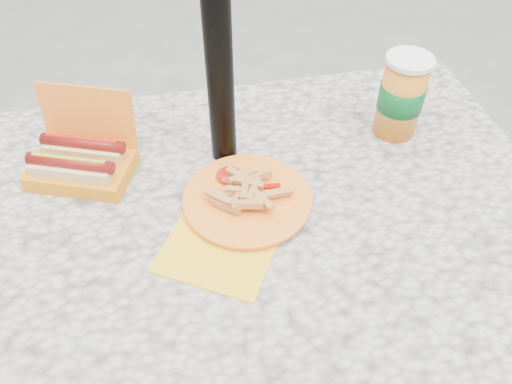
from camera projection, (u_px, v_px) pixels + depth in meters
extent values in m
plane|color=slate|center=(245.00, 383.00, 1.45)|extent=(60.00, 60.00, 0.00)
cube|color=beige|center=(239.00, 220.00, 0.93)|extent=(1.20, 0.80, 0.05)
cylinder|color=black|center=(39.00, 257.00, 1.33)|extent=(0.07, 0.07, 0.70)
cylinder|color=black|center=(390.00, 202.00, 1.48)|extent=(0.07, 0.07, 0.70)
cube|color=orange|center=(82.00, 170.00, 0.97)|extent=(0.22, 0.18, 0.03)
cube|color=orange|center=(87.00, 116.00, 0.96)|extent=(0.18, 0.09, 0.12)
cube|color=#CEBE7E|center=(74.00, 172.00, 0.93)|extent=(0.16, 0.10, 0.04)
cylinder|color=maroon|center=(70.00, 163.00, 0.92)|extent=(0.16, 0.08, 0.02)
cylinder|color=gold|center=(69.00, 158.00, 0.91)|extent=(0.13, 0.06, 0.01)
cube|color=#CEBE7E|center=(86.00, 153.00, 0.97)|extent=(0.16, 0.10, 0.04)
cylinder|color=maroon|center=(83.00, 143.00, 0.95)|extent=(0.16, 0.08, 0.02)
cylinder|color=#AD170D|center=(81.00, 139.00, 0.95)|extent=(0.13, 0.06, 0.01)
cube|color=yellow|center=(221.00, 244.00, 0.86)|extent=(0.26, 0.26, 0.00)
cylinder|color=orange|center=(247.00, 200.00, 0.92)|extent=(0.23, 0.23, 0.01)
cylinder|color=orange|center=(247.00, 198.00, 0.92)|extent=(0.24, 0.24, 0.01)
cube|color=#CC8941|center=(243.00, 177.00, 0.93)|extent=(0.06, 0.03, 0.01)
cube|color=#CC8941|center=(254.00, 190.00, 0.90)|extent=(0.04, 0.06, 0.01)
cube|color=#CC8941|center=(226.00, 206.00, 0.89)|extent=(0.05, 0.05, 0.01)
cube|color=#CC8941|center=(257.00, 177.00, 0.93)|extent=(0.06, 0.03, 0.01)
cube|color=#CC8941|center=(249.00, 183.00, 0.91)|extent=(0.06, 0.04, 0.01)
cube|color=#CC8941|center=(237.00, 193.00, 0.91)|extent=(0.06, 0.02, 0.01)
cube|color=#CC8941|center=(241.00, 191.00, 0.90)|extent=(0.06, 0.03, 0.01)
cube|color=#CC8941|center=(247.00, 204.00, 0.87)|extent=(0.06, 0.03, 0.01)
cube|color=#CC8941|center=(219.00, 197.00, 0.89)|extent=(0.05, 0.05, 0.01)
cube|color=#CC8941|center=(278.00, 193.00, 0.90)|extent=(0.06, 0.02, 0.01)
cube|color=#CC8941|center=(239.00, 176.00, 0.93)|extent=(0.05, 0.05, 0.01)
cube|color=#CC8941|center=(246.00, 188.00, 0.90)|extent=(0.03, 0.06, 0.01)
cube|color=#CC8941|center=(247.00, 204.00, 0.88)|extent=(0.06, 0.02, 0.01)
cube|color=#CC8941|center=(242.00, 193.00, 0.90)|extent=(0.05, 0.05, 0.01)
cube|color=#CC8941|center=(262.00, 199.00, 0.88)|extent=(0.04, 0.06, 0.01)
ellipsoid|color=#AD170D|center=(229.00, 175.00, 0.95)|extent=(0.05, 0.05, 0.01)
cube|color=#B00900|center=(254.00, 187.00, 0.91)|extent=(0.10, 0.02, 0.00)
cylinder|color=orange|center=(401.00, 98.00, 1.02)|extent=(0.09, 0.09, 0.17)
cylinder|color=#07551F|center=(401.00, 96.00, 1.01)|extent=(0.09, 0.09, 0.05)
cylinder|color=white|center=(410.00, 60.00, 0.95)|extent=(0.09, 0.09, 0.01)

